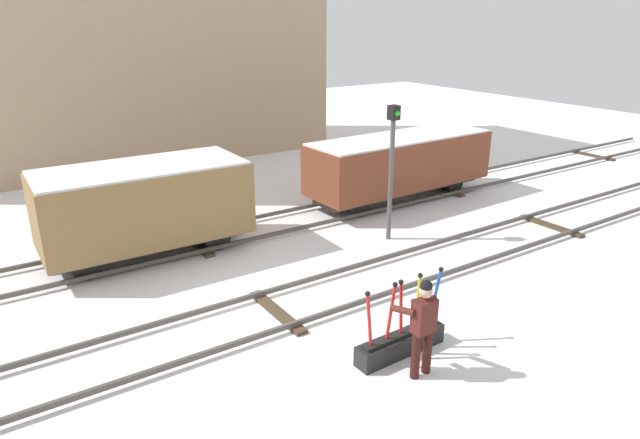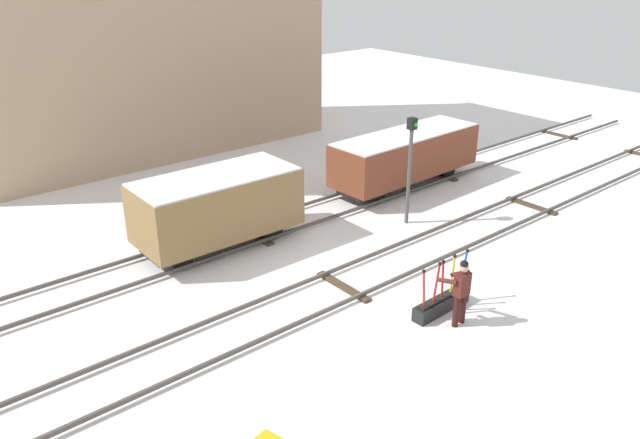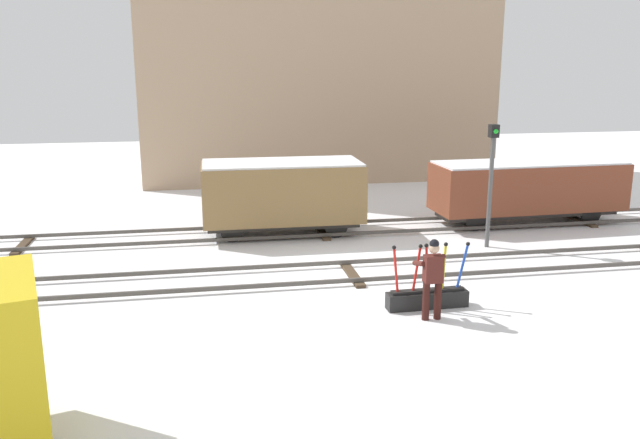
{
  "view_description": "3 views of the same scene",
  "coord_description": "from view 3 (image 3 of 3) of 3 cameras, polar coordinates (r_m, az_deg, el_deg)",
  "views": [
    {
      "loc": [
        -4.73,
        -8.7,
        5.6
      ],
      "look_at": [
        1.61,
        0.88,
        1.41
      ],
      "focal_mm": 31.52,
      "sensor_mm": 36.0,
      "label": 1
    },
    {
      "loc": [
        -9.7,
        -10.71,
        8.38
      ],
      "look_at": [
        0.31,
        1.35,
        1.45
      ],
      "focal_mm": 34.92,
      "sensor_mm": 36.0,
      "label": 2
    },
    {
      "loc": [
        -3.58,
        -15.19,
        5.23
      ],
      "look_at": [
        -0.5,
        1.73,
        1.06
      ],
      "focal_mm": 36.72,
      "sensor_mm": 36.0,
      "label": 3
    }
  ],
  "objects": [
    {
      "name": "freight_car_far_end",
      "position": [
        19.98,
        -3.31,
        2.33
      ],
      "size": [
        4.85,
        2.23,
        2.28
      ],
      "rotation": [
        0.0,
        0.0,
        -0.01
      ],
      "color": "#2D2B28",
      "rests_on": "ground_plane"
    },
    {
      "name": "signal_post",
      "position": [
        19.08,
        14.71,
        4.0
      ],
      "size": [
        0.24,
        0.32,
        3.53
      ],
      "color": "#4C4C4C",
      "rests_on": "ground_plane"
    },
    {
      "name": "switch_lever_frame",
      "position": [
        14.5,
        9.33,
        -6.63
      ],
      "size": [
        1.84,
        0.4,
        1.45
      ],
      "rotation": [
        0.0,
        0.0,
        0.02
      ],
      "color": "black",
      "rests_on": "ground_plane"
    },
    {
      "name": "ground_plane",
      "position": [
        16.46,
        2.8,
        -4.91
      ],
      "size": [
        60.0,
        60.0,
        0.0
      ],
      "primitive_type": "plane",
      "color": "white"
    },
    {
      "name": "rail_worker",
      "position": [
        13.66,
        9.78,
        -4.74
      ],
      "size": [
        0.54,
        0.66,
        1.73
      ],
      "rotation": [
        0.0,
        0.0,
        0.02
      ],
      "color": "#351511",
      "rests_on": "ground_plane"
    },
    {
      "name": "apartment_building",
      "position": [
        30.83,
        -0.46,
        15.46
      ],
      "size": [
        15.82,
        5.99,
        12.41
      ],
      "color": "tan",
      "rests_on": "ground_plane"
    },
    {
      "name": "track_main_line",
      "position": [
        16.43,
        2.81,
        -4.55
      ],
      "size": [
        44.0,
        1.94,
        0.18
      ],
      "color": "#4C4742",
      "rests_on": "ground_plane"
    },
    {
      "name": "track_siding_near",
      "position": [
        20.43,
        0.11,
        -0.88
      ],
      "size": [
        44.0,
        1.94,
        0.18
      ],
      "color": "#4C4742",
      "rests_on": "ground_plane"
    },
    {
      "name": "freight_car_back_track",
      "position": [
        22.45,
        17.68,
        2.68
      ],
      "size": [
        6.31,
        2.1,
        2.06
      ],
      "rotation": [
        0.0,
        0.0,
        0.03
      ],
      "color": "#2D2B28",
      "rests_on": "ground_plane"
    }
  ]
}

